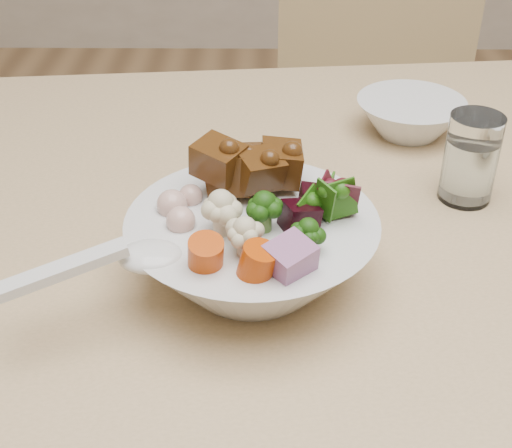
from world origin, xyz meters
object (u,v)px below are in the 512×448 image
water_glass (470,162)px  food_bowl (254,244)px  side_bowl (410,117)px  chair_far (374,138)px

water_glass → food_bowl: bearing=-147.6°
water_glass → side_bowl: (-0.04, 0.17, -0.02)m
food_bowl → side_bowl: (0.21, 0.33, -0.02)m
chair_far → food_bowl: 0.96m
food_bowl → water_glass: (0.25, 0.16, 0.01)m
chair_far → side_bowl: chair_far is taller
water_glass → chair_far: bearing=89.3°
side_bowl → chair_far: bearing=85.1°
food_bowl → water_glass: bearing=32.4°
chair_far → food_bowl: chair_far is taller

